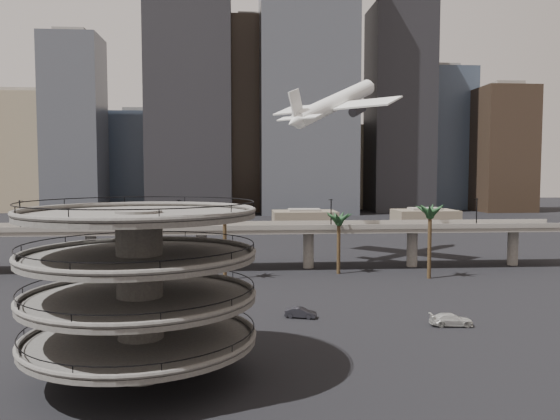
{
  "coord_description": "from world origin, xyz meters",
  "views": [
    {
      "loc": [
        -3.75,
        -56.22,
        19.87
      ],
      "look_at": [
        2.94,
        28.0,
        13.96
      ],
      "focal_mm": 35.0,
      "sensor_mm": 36.0,
      "label": 1
    }
  ],
  "objects": [
    {
      "name": "palm_trees",
      "position": [
        14.02,
        44.65,
        11.43
      ],
      "size": [
        42.4,
        10.4,
        14.0
      ],
      "color": "#402F1B",
      "rests_on": "ground"
    },
    {
      "name": "car_b",
      "position": [
        4.86,
        16.46,
        0.7
      ],
      "size": [
        4.53,
        2.7,
        1.41
      ],
      "primitive_type": "imported",
      "rotation": [
        0.0,
        0.0,
        1.27
      ],
      "color": "black",
      "rests_on": "ground"
    },
    {
      "name": "car_a",
      "position": [
        -11.54,
        11.51,
        0.76
      ],
      "size": [
        4.8,
        3.14,
        1.52
      ],
      "primitive_type": "imported",
      "rotation": [
        0.0,
        0.0,
        1.24
      ],
      "color": "#973E15",
      "rests_on": "ground"
    },
    {
      "name": "parking_ramp",
      "position": [
        -13.0,
        -4.0,
        9.84
      ],
      "size": [
        22.2,
        22.2,
        17.35
      ],
      "color": "#484543",
      "rests_on": "ground"
    },
    {
      "name": "airborne_jet",
      "position": [
        18.48,
        66.36,
        35.28
      ],
      "size": [
        27.37,
        27.35,
        15.46
      ],
      "rotation": [
        0.0,
        -0.35,
        0.78
      ],
      "color": "white",
      "rests_on": "ground"
    },
    {
      "name": "ground",
      "position": [
        0.0,
        0.0,
        0.0
      ],
      "size": [
        700.0,
        700.0,
        0.0
      ],
      "primitive_type": "plane",
      "color": "black",
      "rests_on": "ground"
    },
    {
      "name": "low_buildings",
      "position": [
        6.89,
        142.3,
        2.86
      ],
      "size": [
        135.0,
        27.5,
        6.8
      ],
      "color": "#635C49",
      "rests_on": "ground"
    },
    {
      "name": "overpass",
      "position": [
        0.0,
        55.0,
        7.34
      ],
      "size": [
        130.0,
        9.3,
        14.7
      ],
      "color": "slate",
      "rests_on": "ground"
    },
    {
      "name": "car_c",
      "position": [
        23.82,
        11.08,
        0.8
      ],
      "size": [
        5.65,
        2.69,
        1.59
      ],
      "primitive_type": "imported",
      "rotation": [
        0.0,
        0.0,
        1.48
      ],
      "color": "#B2B2AE",
      "rests_on": "ground"
    },
    {
      "name": "skyline",
      "position": [
        15.11,
        217.08,
        47.8
      ],
      "size": [
        269.0,
        86.0,
        130.61
      ],
      "color": "gray",
      "rests_on": "ground"
    }
  ]
}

